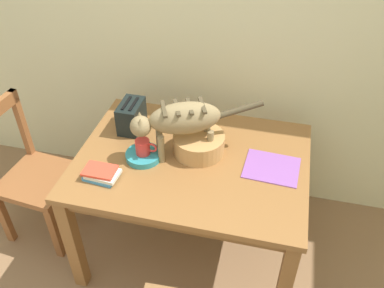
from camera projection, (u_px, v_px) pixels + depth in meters
name	position (u px, v px, depth m)	size (l,w,h in m)	color
wall_rear	(211.00, 21.00, 2.45)	(5.27, 0.11, 2.50)	beige
dining_table	(192.00, 170.00, 2.30)	(1.25, 0.93, 0.75)	brown
cat	(180.00, 120.00, 2.13)	(0.66, 0.33, 0.33)	olive
saucer_bowl	(143.00, 155.00, 2.24)	(0.19, 0.19, 0.04)	teal
coffee_mug	(143.00, 147.00, 2.20)	(0.12, 0.08, 0.08)	red
magazine	(272.00, 168.00, 2.18)	(0.28, 0.24, 0.01)	#8D52A9
book_stack	(101.00, 174.00, 2.11)	(0.19, 0.13, 0.05)	#418FCA
wicker_basket	(199.00, 143.00, 2.26)	(0.28, 0.28, 0.11)	tan
toaster	(131.00, 116.00, 2.41)	(0.12, 0.20, 0.18)	black
wooden_chair_far	(32.00, 175.00, 2.57)	(0.46, 0.46, 0.93)	brown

